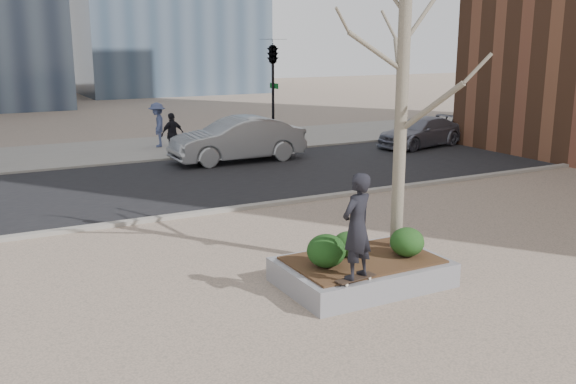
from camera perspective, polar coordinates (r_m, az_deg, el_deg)
ground at (r=11.71m, az=2.47°, el=-8.96°), size 120.00×120.00×0.00m
street at (r=20.58m, az=-11.78°, el=0.63°), size 60.00×8.00×0.02m
far_sidewalk at (r=27.25m, az=-15.97°, el=3.48°), size 60.00×6.00×0.02m
planter at (r=12.13m, az=6.59°, el=-7.09°), size 3.00×2.00×0.45m
planter_mulch at (r=12.05m, az=6.62°, el=-6.00°), size 2.70×1.70×0.04m
sycamore_tree at (r=12.23m, az=10.16°, el=10.09°), size 2.80×2.80×6.60m
shrub_left at (r=11.48m, az=3.43°, el=-5.24°), size 0.70×0.70×0.60m
shrub_middle at (r=12.09m, az=5.33°, el=-4.62°), size 0.55×0.55×0.47m
shrub_right at (r=12.23m, az=10.54°, el=-4.39°), size 0.64×0.64×0.55m
skateboard at (r=11.03m, az=6.02°, el=-7.75°), size 0.80×0.31×0.08m
skateboarder at (r=10.72m, az=6.15°, el=-3.04°), size 0.77×0.64×1.81m
car_silver at (r=24.02m, az=-4.51°, el=4.69°), size 5.00×1.80×1.64m
car_third at (r=27.94m, az=11.73°, el=5.24°), size 4.47×2.45×1.23m
pedestrian_b at (r=27.75m, az=-11.52°, el=5.87°), size 1.01×1.36×1.87m
pedestrian_c at (r=25.56m, az=-10.23°, el=5.08°), size 1.05×0.62×1.67m
traffic_light_far at (r=26.86m, az=-1.34°, el=8.67°), size 0.60×2.48×4.50m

